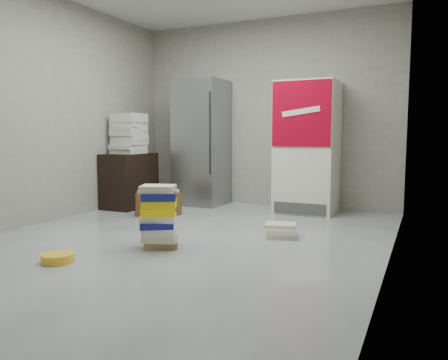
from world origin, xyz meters
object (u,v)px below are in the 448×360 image
coke_cooler (307,147)px  phonebook_stack_main (159,217)px  steel_fridge (202,143)px  wood_shelf (130,181)px  cardboard_box (159,205)px

coke_cooler → phonebook_stack_main: 2.69m
steel_fridge → coke_cooler: steel_fridge is taller
phonebook_stack_main → coke_cooler: bearing=48.7°
coke_cooler → wood_shelf: (-2.48, -0.72, -0.50)m
cardboard_box → steel_fridge: bearing=95.0°
steel_fridge → coke_cooler: 1.65m
coke_cooler → wood_shelf: size_ratio=2.25×
coke_cooler → cardboard_box: size_ratio=3.67×
steel_fridge → cardboard_box: bearing=-92.9°
coke_cooler → cardboard_box: 2.18m
phonebook_stack_main → steel_fridge: bearing=85.1°
phonebook_stack_main → cardboard_box: (-0.92, 1.38, -0.16)m
wood_shelf → phonebook_stack_main: wood_shelf is taller
steel_fridge → phonebook_stack_main: 2.73m
coke_cooler → wood_shelf: 2.63m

